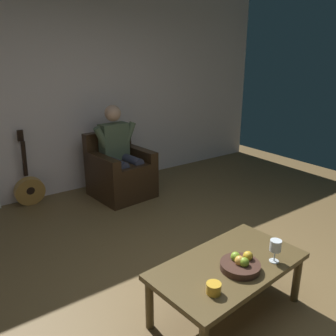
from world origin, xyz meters
The scene contains 9 objects.
ground_plane centered at (0.00, 0.00, 0.00)m, with size 7.66×7.66×0.00m, color brown.
wall_back centered at (0.00, -2.96, 1.39)m, with size 6.78×0.06×2.78m, color silver.
armchair centered at (-0.41, -2.36, 0.31)m, with size 0.77×0.80×0.86m.
person_seated centered at (-0.41, -2.35, 0.66)m, with size 0.65×0.61×1.23m.
coffee_table centered at (0.05, 0.15, 0.38)m, with size 1.19×0.71×0.43m.
guitar centered at (0.69, -2.75, 0.22)m, with size 0.37×0.20×0.97m.
wine_glass_near centered at (-0.23, 0.32, 0.55)m, with size 0.08×0.08×0.17m.
fruit_bowl centered at (0.03, 0.24, 0.47)m, with size 0.28×0.28×0.11m.
candle_jar centered at (0.36, 0.32, 0.47)m, with size 0.10×0.10×0.07m, color gold.
Camera 1 is at (1.65, 1.61, 1.86)m, focal length 36.84 mm.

